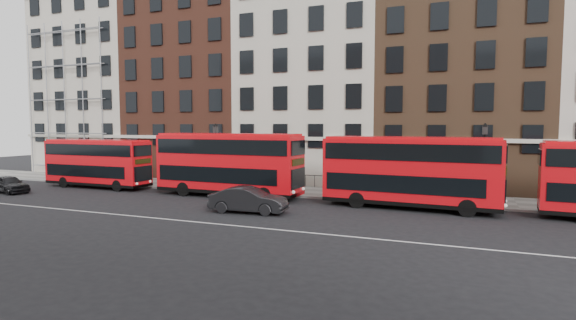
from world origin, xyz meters
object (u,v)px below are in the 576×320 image
at_px(bus_b, 228,163).
at_px(car_rear, 8,184).
at_px(bus_a, 97,162).
at_px(car_front, 248,200).
at_px(bus_c, 409,170).

bearing_deg(bus_b, car_rear, -162.45).
relative_size(bus_b, car_rear, 2.79).
xyz_separation_m(bus_b, car_rear, (-17.02, -4.84, -1.84)).
height_order(bus_a, car_front, bus_a).
relative_size(bus_b, car_front, 2.38).
distance_m(bus_b, car_front, 6.75).
xyz_separation_m(bus_a, bus_c, (25.82, 0.00, 0.26)).
xyz_separation_m(bus_c, car_front, (-8.91, -4.97, -1.68)).
xyz_separation_m(bus_b, bus_c, (13.13, 0.00, -0.07)).
bearing_deg(bus_a, car_front, -15.41).
bearing_deg(bus_b, bus_a, -178.33).
bearing_deg(car_rear, car_front, -80.16).
height_order(bus_c, car_front, bus_c).
height_order(car_rear, car_front, car_front).
distance_m(car_rear, car_front, 21.24).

